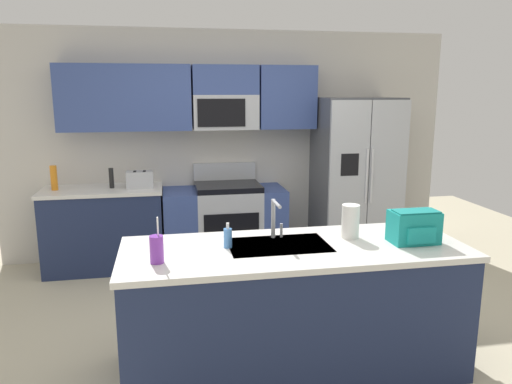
% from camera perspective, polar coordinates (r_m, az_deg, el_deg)
% --- Properties ---
extents(ground_plane, '(9.00, 9.00, 0.00)m').
position_cam_1_polar(ground_plane, '(4.07, 1.27, -16.39)').
color(ground_plane, beige).
rests_on(ground_plane, ground).
extents(kitchen_wall_unit, '(5.20, 0.43, 2.60)m').
position_cam_1_polar(kitchen_wall_unit, '(5.64, -4.51, 7.20)').
color(kitchen_wall_unit, beige).
rests_on(kitchen_wall_unit, ground).
extents(back_counter, '(1.27, 0.63, 0.90)m').
position_cam_1_polar(back_counter, '(5.55, -17.38, -4.12)').
color(back_counter, '#1E2A4D').
rests_on(back_counter, ground).
extents(range_oven, '(1.36, 0.61, 1.10)m').
position_cam_1_polar(range_oven, '(5.55, -3.69, -3.68)').
color(range_oven, '#B7BABF').
rests_on(range_oven, ground).
extents(refrigerator, '(0.90, 0.76, 1.85)m').
position_cam_1_polar(refrigerator, '(5.76, 11.62, 1.58)').
color(refrigerator, '#4C4F54').
rests_on(refrigerator, ground).
extents(island_counter, '(2.32, 0.87, 0.90)m').
position_cam_1_polar(island_counter, '(3.46, 4.44, -13.41)').
color(island_counter, '#1E2A4D').
rests_on(island_counter, ground).
extents(toaster, '(0.28, 0.16, 0.18)m').
position_cam_1_polar(toaster, '(5.35, -13.49, 1.43)').
color(toaster, '#B7BABF').
rests_on(toaster, back_counter).
extents(pepper_mill, '(0.05, 0.05, 0.22)m').
position_cam_1_polar(pepper_mill, '(5.42, -16.64, 1.58)').
color(pepper_mill, black).
rests_on(pepper_mill, back_counter).
extents(bottle_orange, '(0.07, 0.07, 0.26)m').
position_cam_1_polar(bottle_orange, '(5.50, -22.67, 1.55)').
color(bottle_orange, orange).
rests_on(bottle_orange, back_counter).
extents(sink_faucet, '(0.08, 0.21, 0.28)m').
position_cam_1_polar(sink_faucet, '(3.40, 2.24, -2.79)').
color(sink_faucet, '#B7BABF').
rests_on(sink_faucet, island_counter).
extents(drink_cup_purple, '(0.08, 0.08, 0.29)m').
position_cam_1_polar(drink_cup_purple, '(3.01, -11.60, -6.60)').
color(drink_cup_purple, purple).
rests_on(drink_cup_purple, island_counter).
extents(soap_dispenser, '(0.06, 0.06, 0.17)m').
position_cam_1_polar(soap_dispenser, '(3.24, -3.34, -5.38)').
color(soap_dispenser, '#4C8CD8').
rests_on(soap_dispenser, island_counter).
extents(paper_towel_roll, '(0.12, 0.12, 0.24)m').
position_cam_1_polar(paper_towel_roll, '(3.50, 11.04, -3.41)').
color(paper_towel_roll, white).
rests_on(paper_towel_roll, island_counter).
extents(backpack, '(0.32, 0.22, 0.23)m').
position_cam_1_polar(backpack, '(3.50, 18.10, -3.84)').
color(backpack, teal).
rests_on(backpack, island_counter).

